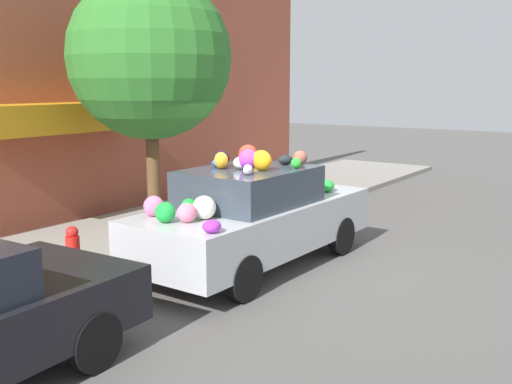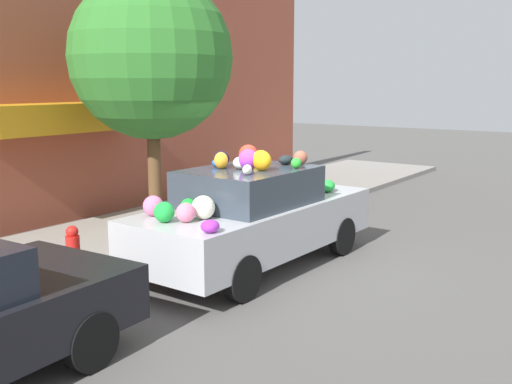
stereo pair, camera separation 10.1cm
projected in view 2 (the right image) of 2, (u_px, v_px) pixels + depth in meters
The scene contains 6 objects.
ground_plane at pixel (250, 265), 9.46m from camera, with size 60.00×60.00×0.00m, color #565451.
sidewalk_curb at pixel (131, 236), 10.98m from camera, with size 24.00×3.20×0.13m.
building_facade at pixel (47, 81), 11.74m from camera, with size 18.00×1.20×5.82m.
street_tree at pixel (151, 58), 10.56m from camera, with size 2.91×2.91×4.61m.
fire_hydrant at pixel (73, 250), 8.58m from camera, with size 0.20×0.20×0.70m.
art_car at pixel (254, 215), 9.22m from camera, with size 4.41×1.80×1.87m.
Camera 2 is at (-7.38, -5.32, 2.82)m, focal length 42.00 mm.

